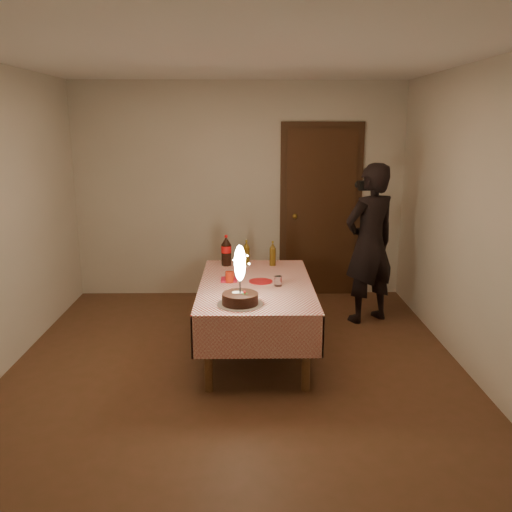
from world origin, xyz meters
name	(u,v)px	position (x,y,z in m)	size (l,w,h in m)	color
ground	(236,371)	(0.00, 0.00, 0.00)	(4.00, 4.50, 0.01)	brown
room_shell	(239,180)	(0.03, 0.08, 1.65)	(4.04, 4.54, 2.62)	beige
dining_table	(256,293)	(0.18, 0.38, 0.59)	(1.02, 1.72, 0.68)	brown
birthday_cake	(240,291)	(0.04, -0.21, 0.79)	(0.37, 0.37, 0.49)	white
red_plate	(261,281)	(0.22, 0.43, 0.69)	(0.22, 0.22, 0.01)	#AA0B11
red_cup	(230,277)	(-0.06, 0.42, 0.73)	(0.08, 0.08, 0.10)	#B6220C
clear_cup	(278,281)	(0.37, 0.30, 0.73)	(0.07, 0.07, 0.09)	white
napkin_stack	(229,280)	(-0.07, 0.47, 0.69)	(0.15, 0.15, 0.02)	#AF1428
cola_bottle	(226,251)	(-0.12, 1.04, 0.83)	(0.10, 0.10, 0.32)	black
amber_bottle_left	(247,253)	(0.09, 1.08, 0.80)	(0.06, 0.06, 0.26)	#543C0E
amber_bottle_right	(273,254)	(0.36, 1.03, 0.80)	(0.06, 0.06, 0.26)	#543C0E
photographer	(370,244)	(1.40, 1.25, 0.86)	(0.74, 0.65, 1.71)	black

